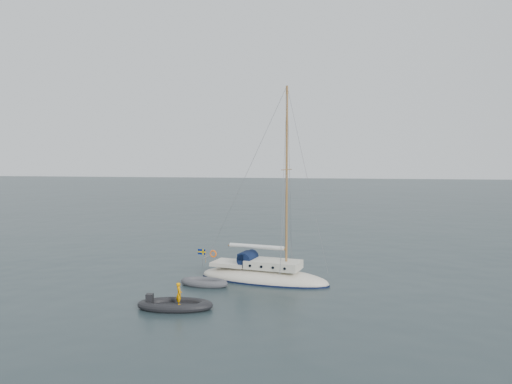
# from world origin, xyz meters

# --- Properties ---
(ground) EXTENTS (300.00, 300.00, 0.00)m
(ground) POSITION_xyz_m (0.00, 0.00, 0.00)
(ground) COLOR black
(ground) RESTS_ON ground
(sailboat) EXTENTS (8.46, 2.54, 12.05)m
(sailboat) POSITION_xyz_m (-1.28, 0.35, 0.91)
(sailboat) COLOR beige
(sailboat) RESTS_ON ground
(dinghy) EXTENTS (2.89, 1.30, 0.41)m
(dinghy) POSITION_xyz_m (-4.51, -1.32, 0.18)
(dinghy) COLOR #4B4B50
(dinghy) RESTS_ON ground
(rib) EXTENTS (3.74, 1.70, 1.32)m
(rib) POSITION_xyz_m (-4.70, -5.86, 0.22)
(rib) COLOR black
(rib) RESTS_ON ground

